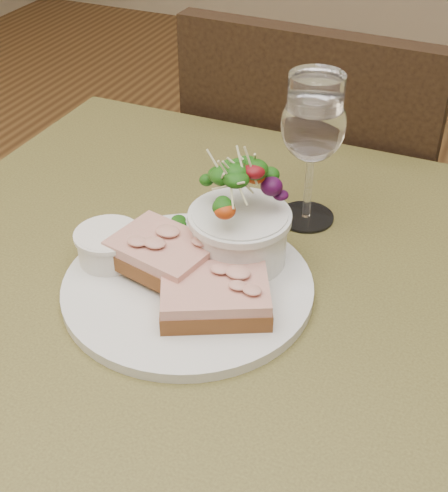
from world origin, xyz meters
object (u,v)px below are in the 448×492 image
at_px(sandwich_front, 215,296).
at_px(wine_glass, 313,129).
at_px(cafe_table, 210,362).
at_px(dinner_plate, 188,286).
at_px(chair_far, 317,287).
at_px(salad_bowl, 240,214).
at_px(sandwich_back, 163,253).
at_px(ramekin, 109,244).

xyz_separation_m(sandwich_front, wine_glass, (0.03, 0.21, 0.10)).
height_order(cafe_table, wine_glass, wine_glass).
relative_size(cafe_table, dinner_plate, 2.95).
height_order(chair_far, sandwich_front, chair_far).
distance_m(dinner_plate, salad_bowl, 0.10).
relative_size(chair_far, salad_bowl, 7.09).
distance_m(sandwich_back, ramekin, 0.07).
bearing_deg(sandwich_back, sandwich_front, -11.44).
relative_size(chair_far, wine_glass, 5.14).
xyz_separation_m(salad_bowl, wine_glass, (0.04, 0.13, 0.05)).
xyz_separation_m(dinner_plate, wine_glass, (0.07, 0.19, 0.12)).
bearing_deg(wine_glass, ramekin, -132.94).
bearing_deg(sandwich_back, cafe_table, 6.01).
bearing_deg(cafe_table, sandwich_back, 173.66).
distance_m(chair_far, wine_glass, 0.72).
bearing_deg(cafe_table, dinner_plate, -175.87).
relative_size(chair_far, sandwich_back, 7.37).
xyz_separation_m(sandwich_back, ramekin, (-0.07, -0.01, -0.00)).
height_order(sandwich_back, wine_glass, wine_glass).
xyz_separation_m(cafe_table, wine_glass, (0.05, 0.19, 0.22)).
relative_size(chair_far, ramekin, 13.06).
height_order(cafe_table, salad_bowl, salad_bowl).
xyz_separation_m(ramekin, salad_bowl, (0.13, 0.06, 0.04)).
height_order(dinner_plate, salad_bowl, salad_bowl).
relative_size(dinner_plate, ramekin, 3.94).
bearing_deg(sandwich_front, cafe_table, 99.05).
xyz_separation_m(chair_far, sandwich_back, (-0.03, -0.60, 0.49)).
bearing_deg(ramekin, chair_far, 81.38).
height_order(dinner_plate, sandwich_front, sandwich_front).
distance_m(dinner_plate, sandwich_back, 0.04).
height_order(sandwich_front, wine_glass, wine_glass).
xyz_separation_m(dinner_plate, salad_bowl, (0.03, 0.06, 0.07)).
relative_size(sandwich_back, salad_bowl, 0.96).
height_order(sandwich_front, ramekin, ramekin).
xyz_separation_m(cafe_table, salad_bowl, (0.01, 0.06, 0.17)).
bearing_deg(wine_glass, chair_far, 100.64).
bearing_deg(wine_glass, dinner_plate, -111.28).
xyz_separation_m(sandwich_front, salad_bowl, (-0.01, 0.09, 0.04)).
distance_m(cafe_table, wine_glass, 0.30).
bearing_deg(sandwich_back, dinner_plate, -1.48).
relative_size(sandwich_front, ramekin, 1.97).
bearing_deg(dinner_plate, chair_far, 90.62).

